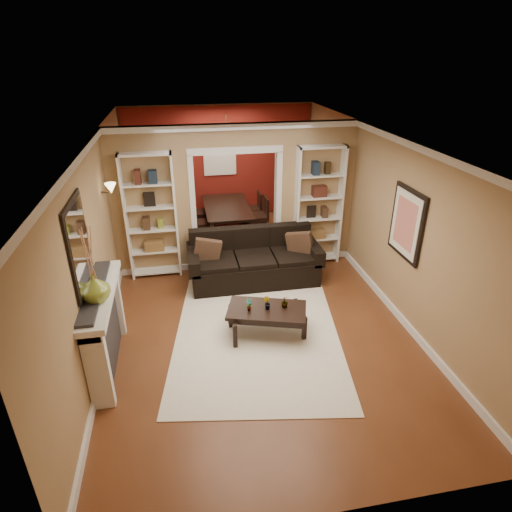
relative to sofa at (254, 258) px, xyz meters
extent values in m
plane|color=brown|center=(-0.20, -0.45, -0.46)|extent=(8.00, 8.00, 0.00)
plane|color=white|center=(-0.20, -0.45, 2.24)|extent=(8.00, 8.00, 0.00)
plane|color=#A48156|center=(-0.20, 3.55, 0.89)|extent=(8.00, 0.00, 8.00)
plane|color=#A48156|center=(-0.20, -4.45, 0.89)|extent=(8.00, 0.00, 8.00)
plane|color=#A48156|center=(-2.45, -0.45, 0.89)|extent=(0.00, 8.00, 8.00)
plane|color=#A48156|center=(2.05, -0.45, 0.89)|extent=(0.00, 8.00, 8.00)
cube|color=#A48156|center=(-0.20, 0.75, 0.89)|extent=(4.50, 0.15, 2.70)
cube|color=maroon|center=(-0.20, 3.52, 0.86)|extent=(4.44, 0.04, 2.64)
cube|color=#8CA5CC|center=(-0.20, 3.48, 1.09)|extent=(0.78, 0.03, 0.98)
cube|color=white|center=(-0.25, -1.59, -0.46)|extent=(2.91, 3.71, 0.01)
cube|color=black|center=(0.00, 0.00, 0.00)|extent=(2.36, 1.02, 0.92)
cube|color=brown|center=(-0.84, -0.02, 0.22)|extent=(0.46, 0.14, 0.45)
cube|color=brown|center=(0.84, -0.02, 0.22)|extent=(0.46, 0.35, 0.46)
cube|color=black|center=(-0.11, -1.62, -0.25)|extent=(1.27, 0.93, 0.43)
imported|color=#336626|center=(-0.37, -1.62, 0.07)|extent=(0.13, 0.12, 0.20)
imported|color=#336626|center=(-0.11, -1.62, 0.07)|extent=(0.14, 0.13, 0.19)
imported|color=#336626|center=(0.16, -1.62, 0.06)|extent=(0.14, 0.14, 0.18)
cube|color=white|center=(-1.75, 0.58, 0.69)|extent=(0.90, 0.30, 2.30)
cube|color=white|center=(1.35, 0.58, 0.69)|extent=(0.90, 0.30, 2.30)
cube|color=white|center=(-2.29, -1.95, 0.12)|extent=(0.32, 1.70, 1.16)
imported|color=olive|center=(-2.29, -2.17, 0.88)|extent=(0.35, 0.35, 0.36)
cube|color=silver|center=(-2.43, -1.95, 1.34)|extent=(0.03, 0.95, 1.10)
cube|color=#FFE0A5|center=(-2.35, 0.10, 1.37)|extent=(0.18, 0.18, 0.22)
cube|color=black|center=(2.01, -1.45, 1.09)|extent=(0.04, 0.85, 1.05)
imported|color=black|center=(-0.16, 2.35, -0.14)|extent=(1.82, 1.02, 0.64)
cube|color=black|center=(-0.71, 2.05, -0.07)|extent=(0.44, 0.44, 0.79)
cube|color=black|center=(0.39, 2.05, 0.01)|extent=(0.51, 0.51, 0.93)
cube|color=black|center=(-0.71, 2.65, -0.05)|extent=(0.53, 0.53, 0.82)
cube|color=black|center=(0.39, 2.65, -0.04)|extent=(0.49, 0.49, 0.85)
cube|color=#3C301B|center=(-0.20, 2.25, 1.56)|extent=(0.50, 0.50, 0.30)
camera|label=1|loc=(-1.23, -6.78, 3.42)|focal=30.00mm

